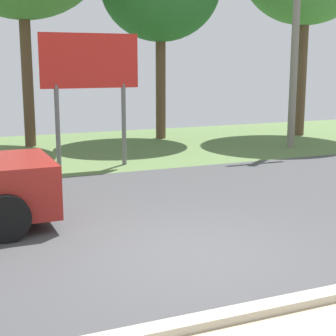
% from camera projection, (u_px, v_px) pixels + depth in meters
% --- Properties ---
extents(ground_plane, '(40.00, 22.00, 0.20)m').
position_uv_depth(ground_plane, '(124.00, 208.00, 10.43)').
color(ground_plane, '#424244').
extents(utility_pole, '(1.80, 0.24, 7.58)m').
position_uv_depth(utility_pole, '(296.00, 23.00, 16.80)').
color(utility_pole, gray).
rests_on(utility_pole, ground_plane).
extents(roadside_billboard, '(2.60, 0.12, 3.50)m').
position_uv_depth(roadside_billboard, '(90.00, 71.00, 13.77)').
color(roadside_billboard, slate).
rests_on(roadside_billboard, ground_plane).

